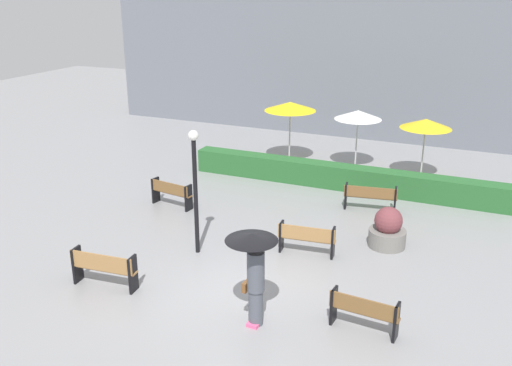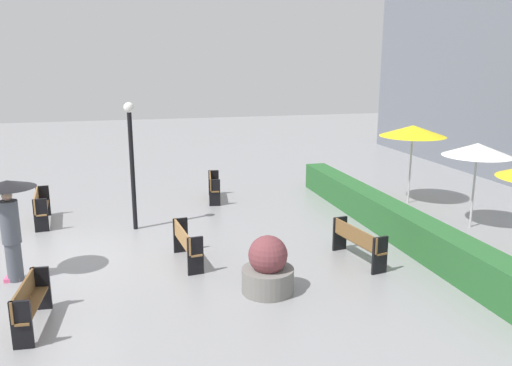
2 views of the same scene
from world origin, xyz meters
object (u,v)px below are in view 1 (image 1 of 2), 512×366
(bench_back_row, at_px, (370,196))
(patio_umbrella_yellow_far, at_px, (426,124))
(bench_mid_center, at_px, (307,237))
(pedestrian_with_umbrella, at_px, (254,263))
(planter_pot, at_px, (388,230))
(patio_umbrella_yellow, at_px, (290,106))
(bench_near_left, at_px, (103,267))
(bench_near_right, at_px, (364,311))
(lamp_post, at_px, (195,178))
(bench_far_left, at_px, (171,192))
(patio_umbrella_white, at_px, (358,115))

(bench_back_row, height_order, patio_umbrella_yellow_far, patio_umbrella_yellow_far)
(bench_mid_center, xyz_separation_m, pedestrian_with_umbrella, (-0.00, -3.62, 0.97))
(planter_pot, relative_size, patio_umbrella_yellow_far, 0.50)
(bench_mid_center, distance_m, planter_pot, 2.38)
(patio_umbrella_yellow, height_order, patio_umbrella_yellow_far, patio_umbrella_yellow)
(bench_back_row, xyz_separation_m, planter_pot, (1.03, -2.44, -0.00))
(bench_near_left, distance_m, patio_umbrella_yellow_far, 12.90)
(bench_near_right, xyz_separation_m, bench_back_row, (-1.37, 6.81, 0.01))
(bench_near_left, bearing_deg, lamp_post, 65.68)
(bench_far_left, distance_m, bench_mid_center, 5.48)
(bench_far_left, xyz_separation_m, patio_umbrella_yellow_far, (7.25, 6.12, 1.65))
(bench_near_right, height_order, patio_umbrella_white, patio_umbrella_white)
(bench_far_left, bearing_deg, patio_umbrella_yellow_far, 40.16)
(lamp_post, height_order, patio_umbrella_yellow_far, lamp_post)
(bench_near_right, bearing_deg, bench_back_row, 101.39)
(planter_pot, xyz_separation_m, patio_umbrella_yellow_far, (0.06, 6.27, 1.67))
(bench_back_row, relative_size, pedestrian_with_umbrella, 0.80)
(bench_far_left, bearing_deg, pedestrian_with_umbrella, -44.55)
(bench_mid_center, bearing_deg, bench_back_row, 76.79)
(lamp_post, bearing_deg, bench_near_right, -20.62)
(bench_near_right, xyz_separation_m, pedestrian_with_umbrella, (-2.27, -0.64, 0.97))
(patio_umbrella_yellow, xyz_separation_m, patio_umbrella_white, (2.70, 0.34, -0.18))
(bench_far_left, xyz_separation_m, bench_back_row, (6.15, 2.28, -0.01))
(bench_near_right, distance_m, pedestrian_with_umbrella, 2.56)
(bench_mid_center, distance_m, lamp_post, 3.44)
(planter_pot, relative_size, patio_umbrella_white, 0.50)
(bench_far_left, height_order, pedestrian_with_umbrella, pedestrian_with_umbrella)
(patio_umbrella_yellow_far, bearing_deg, lamp_post, -118.88)
(patio_umbrella_yellow, bearing_deg, bench_mid_center, -66.60)
(bench_mid_center, xyz_separation_m, patio_umbrella_white, (-0.63, 8.03, 1.68))
(bench_mid_center, relative_size, lamp_post, 0.46)
(bench_near_right, xyz_separation_m, lamp_post, (-5.09, 1.92, 1.67))
(patio_umbrella_yellow_far, bearing_deg, pedestrian_with_umbrella, -100.04)
(bench_mid_center, bearing_deg, patio_umbrella_yellow_far, 75.41)
(bench_back_row, distance_m, patio_umbrella_yellow_far, 4.32)
(bench_mid_center, distance_m, patio_umbrella_yellow_far, 8.10)
(patio_umbrella_yellow, bearing_deg, bench_far_left, -107.42)
(bench_far_left, relative_size, planter_pot, 1.33)
(pedestrian_with_umbrella, bearing_deg, bench_near_left, -179.68)
(patio_umbrella_yellow, height_order, patio_umbrella_white, patio_umbrella_yellow)
(bench_near_left, relative_size, lamp_post, 0.49)
(pedestrian_with_umbrella, height_order, patio_umbrella_yellow, patio_umbrella_yellow)
(pedestrian_with_umbrella, distance_m, lamp_post, 3.87)
(bench_near_left, distance_m, planter_pot, 7.77)
(bench_mid_center, relative_size, bench_back_row, 0.92)
(patio_umbrella_yellow_far, bearing_deg, patio_umbrella_white, 172.20)
(patio_umbrella_yellow, distance_m, patio_umbrella_white, 2.73)
(bench_near_left, xyz_separation_m, bench_near_right, (6.26, 0.67, -0.05))
(patio_umbrella_yellow_far, bearing_deg, bench_near_right, -88.52)
(patio_umbrella_yellow_far, bearing_deg, bench_back_row, -105.96)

